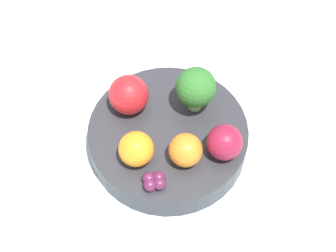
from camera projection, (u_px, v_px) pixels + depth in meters
ground_plane at (168, 153)px, 0.81m from camera, size 6.00×6.00×0.00m
table_surface at (168, 149)px, 0.80m from camera, size 1.20×1.20×0.02m
bowl at (168, 138)px, 0.77m from camera, size 0.22×0.22×0.04m
broccoli at (196, 88)px, 0.74m from camera, size 0.05×0.05×0.07m
apple_red at (130, 93)px, 0.76m from camera, size 0.05×0.05×0.05m
apple_green at (225, 142)px, 0.72m from camera, size 0.05×0.05×0.05m
orange_front at (136, 149)px, 0.71m from camera, size 0.05×0.05×0.05m
orange_back at (186, 150)px, 0.71m from camera, size 0.04×0.04×0.04m
grape_cluster at (154, 181)px, 0.70m from camera, size 0.03×0.03×0.02m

